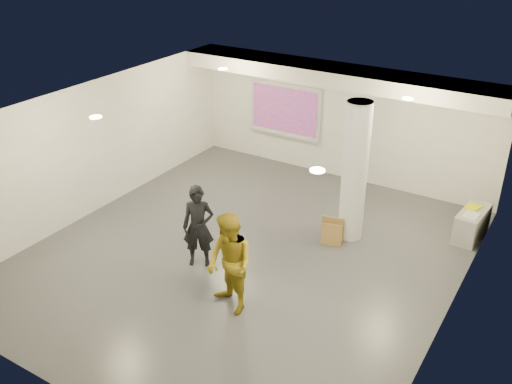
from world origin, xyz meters
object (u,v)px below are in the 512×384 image
Objects in this scene: projection_screen at (285,110)px; column at (355,172)px; woman at (198,227)px; man at (230,264)px; credenza at (472,224)px.

column is at bearing -40.56° from projection_screen.
man is (1.31, -0.85, 0.08)m from woman.
woman is at bearing 170.32° from man.
projection_screen reaches higher than man.
column is 2.73× the size of credenza.
man is at bearing -69.10° from projection_screen.
column is 1.79× the size of woman.
projection_screen is 6.51m from man.
woman is at bearing -129.37° from column.
man is at bearing -117.10° from credenza.
column is at bearing -144.20° from credenza.
woman is (-4.31, -3.85, 0.52)m from credenza.
column is 3.37m from woman.
projection_screen reaches higher than credenza.
woman is 1.56m from man.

